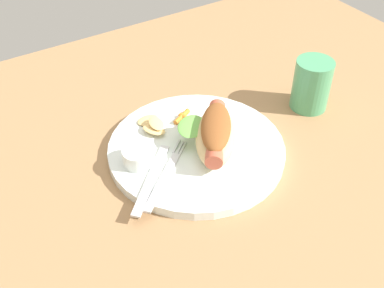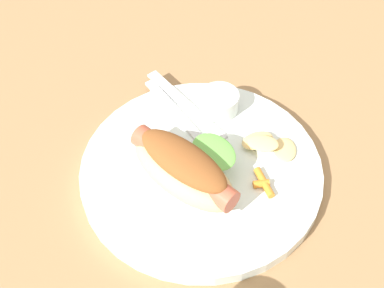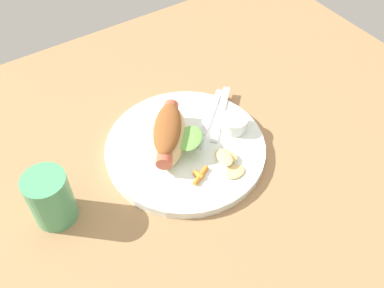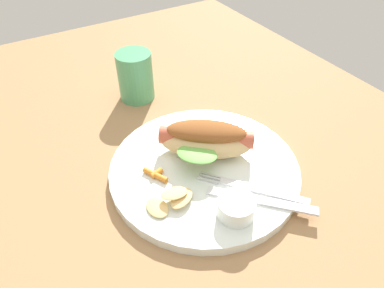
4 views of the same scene
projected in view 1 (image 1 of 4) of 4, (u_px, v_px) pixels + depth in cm
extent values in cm
cube|color=#9E754C|center=(208.00, 146.00, 81.31)|extent=(120.00, 90.00, 1.80)
cylinder|color=white|center=(196.00, 149.00, 78.03)|extent=(28.92, 28.92, 1.60)
ellipsoid|color=#DBB77A|center=(216.00, 136.00, 75.86)|extent=(13.62, 15.30, 4.49)
cylinder|color=#C1563D|center=(216.00, 132.00, 75.34)|extent=(10.74, 13.17, 2.73)
ellipsoid|color=brown|center=(216.00, 126.00, 74.54)|extent=(11.07, 12.63, 2.63)
ellipsoid|color=#6BB74C|center=(192.00, 127.00, 76.24)|extent=(7.42, 7.31, 0.89)
cylinder|color=white|center=(137.00, 155.00, 73.92)|extent=(4.95, 4.95, 2.62)
cube|color=silver|center=(163.00, 181.00, 71.06)|extent=(10.52, 9.03, 0.40)
cube|color=silver|center=(183.00, 149.00, 76.66)|extent=(2.65, 2.28, 0.40)
cube|color=silver|center=(180.00, 148.00, 76.76)|extent=(2.65, 2.28, 0.40)
cube|color=silver|center=(177.00, 147.00, 76.87)|extent=(2.65, 2.28, 0.40)
cube|color=silver|center=(151.00, 179.00, 71.50)|extent=(11.86, 11.68, 0.36)
ellipsoid|color=#E9C379|center=(148.00, 120.00, 82.19)|extent=(3.95, 2.89, 0.50)
ellipsoid|color=#E9C379|center=(154.00, 130.00, 79.43)|extent=(4.23, 4.82, 0.70)
ellipsoid|color=#E9C379|center=(156.00, 123.00, 79.80)|extent=(3.04, 4.13, 0.86)
cylinder|color=orange|center=(182.00, 117.00, 82.70)|extent=(4.06, 2.56, 0.85)
cylinder|color=orange|center=(184.00, 117.00, 82.55)|extent=(1.32, 2.03, 0.88)
cylinder|color=#4C9E6B|center=(312.00, 85.00, 85.38)|extent=(6.75, 6.75, 9.45)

